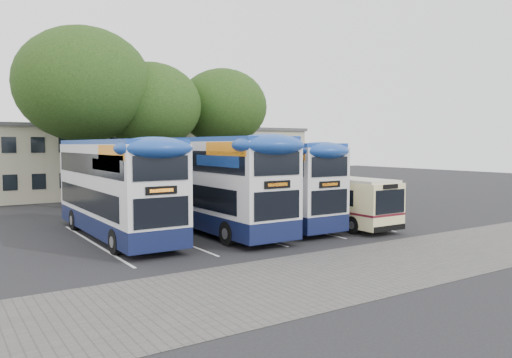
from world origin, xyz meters
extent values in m
plane|color=black|center=(0.00, 0.00, 0.00)|extent=(120.00, 120.00, 0.00)
cube|color=#595654|center=(-2.00, -5.00, 0.01)|extent=(40.00, 6.00, 0.01)
cube|color=silver|center=(-10.75, 5.00, 0.01)|extent=(0.12, 11.00, 0.01)
cube|color=silver|center=(-7.25, 5.00, 0.01)|extent=(0.12, 11.00, 0.01)
cube|color=silver|center=(-3.75, 5.00, 0.01)|extent=(0.12, 11.00, 0.01)
cube|color=silver|center=(-0.25, 5.00, 0.01)|extent=(0.12, 11.00, 0.01)
cube|color=silver|center=(3.25, 5.00, 0.01)|extent=(0.12, 11.00, 0.01)
cube|color=#B3AD90|center=(0.00, 27.00, 3.00)|extent=(32.00, 8.00, 6.00)
cube|color=#4C4C4F|center=(0.00, 27.00, 6.05)|extent=(32.40, 8.40, 0.30)
cube|color=black|center=(0.00, 22.98, 1.70)|extent=(30.00, 0.06, 1.20)
cube|color=black|center=(0.00, 22.98, 4.50)|extent=(30.00, 0.06, 1.20)
cylinder|color=gray|center=(6.00, 20.00, 4.50)|extent=(0.14, 0.14, 9.00)
cube|color=gray|center=(6.00, 20.00, 9.00)|extent=(0.12, 0.80, 0.12)
cube|color=gray|center=(6.00, 19.60, 8.95)|extent=(0.25, 0.50, 0.12)
cylinder|color=black|center=(-7.89, 17.45, 3.18)|extent=(0.50, 0.50, 6.35)
ellipsoid|color=black|center=(-7.89, 17.45, 8.64)|extent=(9.25, 9.25, 7.86)
cylinder|color=black|center=(-3.07, 17.45, 2.72)|extent=(0.50, 0.50, 5.44)
ellipsoid|color=black|center=(-3.07, 17.45, 7.40)|extent=(7.51, 7.51, 6.38)
cylinder|color=black|center=(3.27, 17.85, 2.80)|extent=(0.50, 0.50, 5.59)
ellipsoid|color=black|center=(3.27, 17.85, 7.61)|extent=(7.27, 7.27, 6.18)
cube|color=#10173B|center=(-9.41, 5.88, 0.76)|extent=(2.71, 11.36, 0.87)
cube|color=silver|center=(-9.41, 5.88, 2.87)|extent=(2.71, 11.36, 3.35)
cube|color=navy|center=(-9.41, 5.88, 4.60)|extent=(2.65, 11.14, 0.32)
cube|color=black|center=(-9.41, 6.20, 1.95)|extent=(2.75, 10.06, 1.08)
cube|color=black|center=(-9.41, 5.88, 3.63)|extent=(2.75, 10.71, 0.97)
cube|color=orange|center=(-8.05, 2.15, 4.22)|extent=(0.02, 3.46, 0.60)
cube|color=black|center=(-9.41, 0.17, 2.76)|extent=(1.30, 0.06, 0.32)
cylinder|color=black|center=(-10.63, 9.18, 0.54)|extent=(0.32, 1.08, 1.08)
cylinder|color=black|center=(-8.19, 9.18, 0.54)|extent=(0.32, 1.08, 1.08)
cylinder|color=black|center=(-10.63, 2.15, 0.54)|extent=(0.32, 1.08, 1.08)
cylinder|color=black|center=(-8.19, 2.15, 0.54)|extent=(0.32, 1.08, 1.08)
cube|color=#10173B|center=(-4.58, 5.05, 0.78)|extent=(2.79, 11.70, 0.89)
cube|color=silver|center=(-4.58, 5.05, 2.95)|extent=(2.79, 11.70, 3.45)
cube|color=navy|center=(-4.58, 5.05, 4.74)|extent=(2.73, 11.47, 0.33)
cube|color=black|center=(-4.58, 5.39, 2.01)|extent=(2.83, 10.36, 1.11)
cube|color=black|center=(-4.58, 5.05, 3.73)|extent=(2.83, 11.03, 1.00)
cube|color=orange|center=(-3.17, 1.21, 4.35)|extent=(0.02, 3.57, 0.61)
cube|color=black|center=(-4.58, -0.83, 2.84)|extent=(1.34, 0.06, 0.33)
cylinder|color=black|center=(-5.83, 8.45, 0.56)|extent=(0.33, 1.11, 1.11)
cylinder|color=black|center=(-3.32, 8.45, 0.56)|extent=(0.33, 1.11, 1.11)
cylinder|color=black|center=(-5.83, 1.21, 0.56)|extent=(0.33, 1.11, 1.11)
cylinder|color=black|center=(-3.32, 1.21, 0.56)|extent=(0.33, 1.11, 1.11)
cube|color=#10173B|center=(-1.15, 5.23, 0.73)|extent=(2.61, 10.96, 0.84)
cube|color=silver|center=(-1.15, 5.23, 2.77)|extent=(2.61, 10.96, 3.24)
cube|color=navy|center=(-1.15, 5.23, 4.44)|extent=(2.56, 10.74, 0.31)
cube|color=black|center=(-1.15, 5.54, 1.88)|extent=(2.65, 9.71, 1.04)
cube|color=black|center=(-1.15, 5.23, 3.50)|extent=(2.65, 10.34, 0.94)
cube|color=orange|center=(0.17, 1.62, 4.07)|extent=(0.02, 3.34, 0.57)
cube|color=black|center=(-1.15, -0.28, 2.66)|extent=(1.25, 0.06, 0.31)
cylinder|color=black|center=(-2.33, 8.41, 0.52)|extent=(0.31, 1.04, 1.04)
cylinder|color=black|center=(0.03, 8.41, 0.52)|extent=(0.31, 1.04, 1.04)
cylinder|color=black|center=(-2.33, 1.62, 0.52)|extent=(0.31, 1.04, 1.04)
cylinder|color=black|center=(0.03, 1.62, 0.52)|extent=(0.31, 1.04, 1.04)
cube|color=#AB140B|center=(0.18, 6.53, 3.50)|extent=(0.02, 4.18, 0.89)
cube|color=beige|center=(1.99, 3.37, 1.43)|extent=(2.28, 9.10, 2.32)
cube|color=beige|center=(1.99, 3.37, 2.64)|extent=(2.18, 8.74, 0.18)
cube|color=black|center=(1.99, 3.82, 1.82)|extent=(2.32, 7.28, 0.82)
cube|color=#5C121F|center=(1.99, 3.37, 1.05)|extent=(2.31, 9.12, 0.11)
cube|color=black|center=(1.99, -1.20, 1.73)|extent=(2.00, 0.06, 1.18)
cylinder|color=black|center=(0.96, 0.27, 0.46)|extent=(0.27, 0.91, 0.91)
cylinder|color=black|center=(3.02, 0.27, 0.46)|extent=(0.27, 0.91, 0.91)
cylinder|color=black|center=(0.96, 6.10, 0.46)|extent=(0.27, 0.91, 0.91)
cylinder|color=black|center=(3.02, 6.10, 0.46)|extent=(0.27, 0.91, 0.91)
camera|label=1|loc=(-16.88, -18.00, 4.55)|focal=35.00mm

